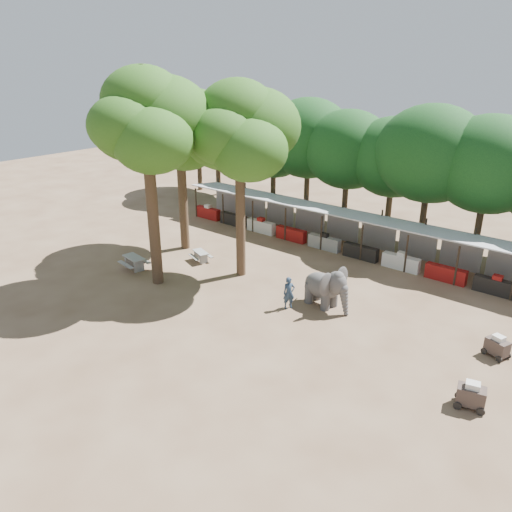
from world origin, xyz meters
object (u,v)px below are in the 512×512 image
Objects in this scene: picnic_table_near at (134,261)px; cart_front at (471,395)px; elephant at (327,287)px; yard_tree_back at (240,131)px; handler at (289,293)px; picnic_table_far at (201,255)px; cart_back at (497,346)px; yard_tree_center at (147,121)px; yard_tree_left at (180,127)px.

picnic_table_near is 1.44× the size of cart_front.
elephant is at bearing 142.73° from cart_front.
handler is (4.98, -1.93, -7.68)m from yard_tree_back.
cart_back reaches higher than picnic_table_far.
handler is at bearing -126.58° from elephant.
yard_tree_center is 19.98m from cart_front.
elephant is 2.36× the size of cart_front.
cart_front is at bearing -13.75° from yard_tree_left.
yard_tree_back is at bearing -176.00° from elephant.
yard_tree_back is 9.31× the size of cart_back.
yard_tree_left reaches higher than cart_back.
elephant is 12.38m from picnic_table_near.
yard_tree_back reaches higher than cart_back.
yard_tree_back is 6.23× the size of picnic_table_near.
picnic_table_far is at bearing -175.33° from yard_tree_back.
cart_back reaches higher than picnic_table_near.
yard_tree_left is at bearing 112.11° from handler.
yard_tree_center is at bearing -146.01° from cart_back.
yard_tree_center is (3.00, -5.00, 1.01)m from yard_tree_left.
cart_front is at bearing -66.07° from cart_back.
handler reaches higher than picnic_table_near.
yard_tree_center is 11.73m from handler.
cart_front is at bearing -15.43° from yard_tree_back.
yard_tree_back is at bearing 105.84° from handler.
cart_front is at bearing -0.45° from yard_tree_center.
cart_back is (20.29, 3.98, -0.03)m from picnic_table_near.
picnic_table_far is (2.74, -1.27, -7.77)m from yard_tree_left.
yard_tree_center is at bearing -59.04° from yard_tree_left.
handler is (10.98, -2.93, -7.33)m from yard_tree_left.
elephant is at bearing 23.69° from picnic_table_near.
elephant is 2.45× the size of cart_back.
yard_tree_left is 8.33m from picnic_table_far.
yard_tree_center is at bearing 141.61° from handler.
yard_tree_back is 17.50m from cart_front.
cart_back is at bearing 13.19° from yard_tree_center.
yard_tree_back is (3.00, 4.00, -0.67)m from yard_tree_center.
picnic_table_near is at bearing -84.37° from yard_tree_left.
yard_tree_left is 6.04× the size of picnic_table_near.
yard_tree_left is at bearing 151.70° from cart_front.
elephant is 9.68m from picnic_table_far.
yard_tree_center reaches higher than yard_tree_left.
yard_tree_back is (6.00, -1.00, 0.34)m from yard_tree_left.
yard_tree_center is 20.22m from cart_back.
picnic_table_near is 1.49× the size of cart_back.
picnic_table_far is 1.31× the size of cart_front.
cart_back is at bearing 78.59° from cart_front.
picnic_table_near is (-11.92, -3.28, -0.59)m from elephant.
cart_front is (18.00, -0.14, -8.67)m from yard_tree_center.
yard_tree_center is at bearing 4.11° from picnic_table_near.
picnic_table_far is at bearing 115.63° from handler.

